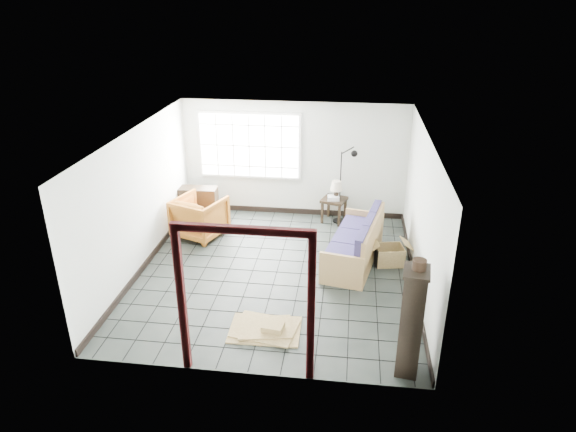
# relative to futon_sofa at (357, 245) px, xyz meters

# --- Properties ---
(ground) EXTENTS (5.50, 5.50, 0.00)m
(ground) POSITION_rel_futon_sofa_xyz_m (-1.46, -0.61, -0.33)
(ground) COLOR black
(ground) RESTS_ON ground
(room_shell) EXTENTS (5.02, 5.52, 2.61)m
(room_shell) POSITION_rel_futon_sofa_xyz_m (-1.46, -0.59, 1.34)
(room_shell) COLOR silver
(room_shell) RESTS_ON ground
(window_panel) EXTENTS (2.32, 0.08, 1.52)m
(window_panel) POSITION_rel_futon_sofa_xyz_m (-2.46, 2.09, 1.27)
(window_panel) COLOR silver
(window_panel) RESTS_ON ground
(doorway_trim) EXTENTS (1.80, 0.08, 2.20)m
(doorway_trim) POSITION_rel_futon_sofa_xyz_m (-1.46, -3.31, 1.05)
(doorway_trim) COLOR #3A0D0F
(doorway_trim) RESTS_ON ground
(futon_sofa) EXTENTS (1.19, 2.20, 0.93)m
(futon_sofa) POSITION_rel_futon_sofa_xyz_m (0.00, 0.00, 0.00)
(futon_sofa) COLOR #A17C48
(futon_sofa) RESTS_ON ground
(armchair) EXTENTS (1.17, 1.14, 0.95)m
(armchair) POSITION_rel_futon_sofa_xyz_m (-3.27, 0.70, 0.14)
(armchair) COLOR brown
(armchair) RESTS_ON ground
(side_table) EXTENTS (0.63, 0.63, 0.55)m
(side_table) POSITION_rel_futon_sofa_xyz_m (-0.52, 1.79, 0.12)
(side_table) COLOR black
(side_table) RESTS_ON ground
(table_lamp) EXTENTS (0.33, 0.33, 0.42)m
(table_lamp) POSITION_rel_futon_sofa_xyz_m (-0.48, 1.76, 0.51)
(table_lamp) COLOR black
(table_lamp) RESTS_ON side_table
(projector) EXTENTS (0.27, 0.22, 0.09)m
(projector) POSITION_rel_futon_sofa_xyz_m (-0.54, 1.71, 0.26)
(projector) COLOR silver
(projector) RESTS_ON side_table
(floor_lamp) EXTENTS (0.54, 0.35, 1.74)m
(floor_lamp) POSITION_rel_futon_sofa_xyz_m (-0.27, 1.79, 0.60)
(floor_lamp) COLOR black
(floor_lamp) RESTS_ON ground
(console_shelf) EXTENTS (0.97, 0.40, 0.75)m
(console_shelf) POSITION_rel_futon_sofa_xyz_m (-3.61, 1.55, 0.04)
(console_shelf) COLOR black
(console_shelf) RESTS_ON ground
(tall_shelf) EXTENTS (0.38, 0.47, 1.58)m
(tall_shelf) POSITION_rel_futon_sofa_xyz_m (0.69, -3.01, 0.47)
(tall_shelf) COLOR black
(tall_shelf) RESTS_ON ground
(pot) EXTENTS (0.20, 0.20, 0.13)m
(pot) POSITION_rel_futon_sofa_xyz_m (0.72, -2.99, 1.31)
(pot) COLOR black
(pot) RESTS_ON tall_shelf
(open_box) EXTENTS (0.91, 0.56, 0.48)m
(open_box) POSITION_rel_futon_sofa_xyz_m (0.61, -0.01, -0.16)
(open_box) COLOR olive
(open_box) RESTS_ON ground
(cardboard_pile) EXTENTS (1.10, 0.85, 0.16)m
(cardboard_pile) POSITION_rel_futon_sofa_xyz_m (-1.36, -2.39, -0.29)
(cardboard_pile) COLOR olive
(cardboard_pile) RESTS_ON ground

